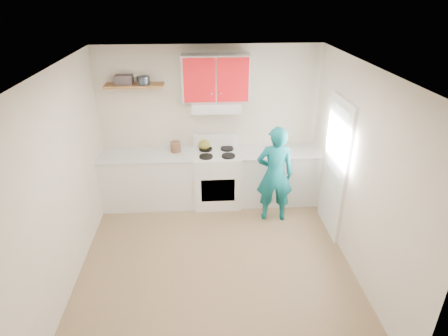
{
  "coord_description": "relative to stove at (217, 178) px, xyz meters",
  "views": [
    {
      "loc": [
        -0.16,
        -4.07,
        3.42
      ],
      "look_at": [
        0.15,
        0.55,
        1.15
      ],
      "focal_mm": 30.24,
      "sensor_mm": 36.0,
      "label": 1
    }
  ],
  "objects": [
    {
      "name": "left_wall",
      "position": [
        -1.9,
        -1.57,
        0.84
      ],
      "size": [
        0.04,
        3.8,
        2.6
      ],
      "primitive_type": "cube",
      "color": "beige",
      "rests_on": "floor"
    },
    {
      "name": "books",
      "position": [
        -1.4,
        0.21,
        1.65
      ],
      "size": [
        0.26,
        0.19,
        0.14
      ],
      "primitive_type": "cube",
      "rotation": [
        0.0,
        0.0,
        -0.01
      ],
      "color": "#453D41",
      "rests_on": "shelf"
    },
    {
      "name": "counter_right",
      "position": [
        1.04,
        0.02,
        -0.01
      ],
      "size": [
        1.32,
        0.6,
        0.9
      ],
      "primitive_type": "cube",
      "color": "silver",
      "rests_on": "floor"
    },
    {
      "name": "kettle",
      "position": [
        -0.2,
        0.17,
        0.54
      ],
      "size": [
        0.23,
        0.23,
        0.17
      ],
      "primitive_type": "ellipsoid",
      "rotation": [
        0.0,
        0.0,
        -0.19
      ],
      "color": "olive",
      "rests_on": "stove"
    },
    {
      "name": "floor",
      "position": [
        -0.1,
        -1.57,
        -0.46
      ],
      "size": [
        3.8,
        3.8,
        0.0
      ],
      "primitive_type": "plane",
      "color": "brown",
      "rests_on": "ground"
    },
    {
      "name": "crock",
      "position": [
        -0.67,
        0.11,
        0.54
      ],
      "size": [
        0.19,
        0.19,
        0.19
      ],
      "primitive_type": "cylinder",
      "rotation": [
        0.0,
        0.0,
        -0.16
      ],
      "color": "#523524",
      "rests_on": "counter_left"
    },
    {
      "name": "back_wall",
      "position": [
        -0.1,
        0.32,
        0.84
      ],
      "size": [
        3.6,
        0.04,
        2.6
      ],
      "primitive_type": "cube",
      "color": "beige",
      "rests_on": "floor"
    },
    {
      "name": "tin",
      "position": [
        -1.1,
        0.16,
        1.64
      ],
      "size": [
        0.26,
        0.26,
        0.12
      ],
      "primitive_type": "cylinder",
      "rotation": [
        0.0,
        0.0,
        -0.43
      ],
      "color": "#333D4C",
      "rests_on": "shelf"
    },
    {
      "name": "upper_cabinets",
      "position": [
        0.0,
        0.16,
        1.66
      ],
      "size": [
        1.02,
        0.33,
        0.7
      ],
      "primitive_type": "cube",
      "color": "red",
      "rests_on": "back_wall"
    },
    {
      "name": "door_glass",
      "position": [
        1.65,
        -0.88,
        0.99
      ],
      "size": [
        0.01,
        0.55,
        0.95
      ],
      "primitive_type": "cube",
      "color": "white",
      "rests_on": "door"
    },
    {
      "name": "counter_left",
      "position": [
        -1.14,
        0.02,
        -0.01
      ],
      "size": [
        1.52,
        0.6,
        0.9
      ],
      "primitive_type": "cube",
      "color": "silver",
      "rests_on": "floor"
    },
    {
      "name": "stove",
      "position": [
        0.0,
        0.0,
        0.0
      ],
      "size": [
        0.76,
        0.65,
        0.92
      ],
      "primitive_type": "cube",
      "color": "white",
      "rests_on": "floor"
    },
    {
      "name": "cutting_board",
      "position": [
        0.62,
        0.04,
        0.45
      ],
      "size": [
        0.32,
        0.24,
        0.02
      ],
      "primitive_type": "cube",
      "rotation": [
        0.0,
        0.0,
        -0.03
      ],
      "color": "olive",
      "rests_on": "counter_right"
    },
    {
      "name": "person",
      "position": [
        0.87,
        -0.56,
        0.32
      ],
      "size": [
        0.6,
        0.42,
        1.56
      ],
      "primitive_type": "imported",
      "rotation": [
        0.0,
        0.0,
        3.05
      ],
      "color": "#0B5E64",
      "rests_on": "floor"
    },
    {
      "name": "silicone_mat",
      "position": [
        1.48,
        0.08,
        0.44
      ],
      "size": [
        0.32,
        0.28,
        0.01
      ],
      "primitive_type": "cube",
      "rotation": [
        0.0,
        0.0,
        0.2
      ],
      "color": "red",
      "rests_on": "counter_right"
    },
    {
      "name": "right_wall",
      "position": [
        1.7,
        -1.57,
        0.84
      ],
      "size": [
        0.04,
        3.8,
        2.6
      ],
      "primitive_type": "cube",
      "color": "beige",
      "rests_on": "floor"
    },
    {
      "name": "front_wall",
      "position": [
        -0.1,
        -3.47,
        0.84
      ],
      "size": [
        3.6,
        0.04,
        2.6
      ],
      "primitive_type": "cube",
      "color": "beige",
      "rests_on": "floor"
    },
    {
      "name": "range_hood",
      "position": [
        0.0,
        0.1,
        1.24
      ],
      "size": [
        0.76,
        0.44,
        0.15
      ],
      "primitive_type": "cube",
      "color": "silver",
      "rests_on": "back_wall"
    },
    {
      "name": "ceiling",
      "position": [
        -0.1,
        -1.57,
        2.14
      ],
      "size": [
        3.6,
        3.8,
        0.04
      ],
      "primitive_type": "cube",
      "color": "white",
      "rests_on": "floor"
    },
    {
      "name": "door",
      "position": [
        1.68,
        -0.88,
        0.56
      ],
      "size": [
        0.05,
        0.85,
        2.05
      ],
      "primitive_type": "cube",
      "color": "white",
      "rests_on": "floor"
    },
    {
      "name": "shelf",
      "position": [
        -1.25,
        0.18,
        1.56
      ],
      "size": [
        0.9,
        0.3,
        0.04
      ],
      "primitive_type": "cube",
      "color": "brown",
      "rests_on": "back_wall"
    }
  ]
}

